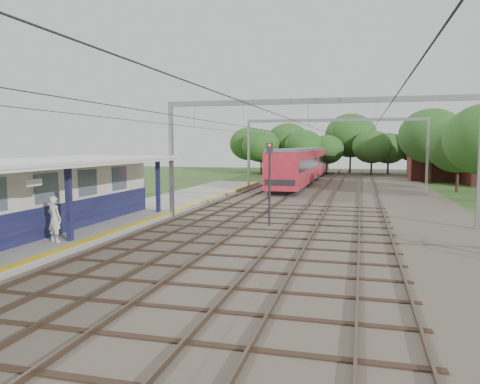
# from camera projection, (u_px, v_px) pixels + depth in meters

# --- Properties ---
(ground) EXTENTS (160.00, 160.00, 0.00)m
(ground) POSITION_uv_depth(u_px,v_px,m) (128.00, 307.00, 12.80)
(ground) COLOR #2D4C1E
(ground) RESTS_ON ground
(ballast_bed) EXTENTS (18.00, 90.00, 0.10)m
(ballast_bed) POSITION_uv_depth(u_px,v_px,m) (336.00, 196.00, 40.69)
(ballast_bed) COLOR #473D33
(ballast_bed) RESTS_ON ground
(platform) EXTENTS (5.00, 52.00, 0.35)m
(platform) POSITION_uv_depth(u_px,v_px,m) (127.00, 216.00, 28.14)
(platform) COLOR gray
(platform) RESTS_ON ground
(yellow_stripe) EXTENTS (0.45, 52.00, 0.01)m
(yellow_stripe) POSITION_uv_depth(u_px,v_px,m) (161.00, 215.00, 27.56)
(yellow_stripe) COLOR yellow
(yellow_stripe) RESTS_ON platform
(station_building) EXTENTS (3.41, 18.00, 3.40)m
(station_building) POSITION_uv_depth(u_px,v_px,m) (25.00, 197.00, 21.56)
(station_building) COLOR beige
(station_building) RESTS_ON platform
(canopy) EXTENTS (6.40, 20.00, 3.44)m
(canopy) POSITION_uv_depth(u_px,v_px,m) (30.00, 163.00, 20.16)
(canopy) COLOR #13153E
(canopy) RESTS_ON platform
(rail_tracks) EXTENTS (11.80, 88.00, 0.15)m
(rail_tracks) POSITION_uv_depth(u_px,v_px,m) (307.00, 194.00, 41.30)
(rail_tracks) COLOR brown
(rail_tracks) RESTS_ON ballast_bed
(catenary_system) EXTENTS (17.22, 88.00, 7.00)m
(catenary_system) POSITION_uv_depth(u_px,v_px,m) (326.00, 131.00, 35.76)
(catenary_system) COLOR gray
(catenary_system) RESTS_ON ground
(tree_band) EXTENTS (31.72, 30.88, 8.82)m
(tree_band) POSITION_uv_depth(u_px,v_px,m) (345.00, 142.00, 66.37)
(tree_band) COLOR #382619
(tree_band) RESTS_ON ground
(house_far) EXTENTS (8.00, 6.12, 8.66)m
(house_far) POSITION_uv_depth(u_px,v_px,m) (443.00, 155.00, 58.56)
(house_far) COLOR brown
(house_far) RESTS_ON ground
(person) EXTENTS (0.82, 0.66, 1.95)m
(person) POSITION_uv_depth(u_px,v_px,m) (55.00, 219.00, 19.71)
(person) COLOR beige
(person) RESTS_ON platform
(train) EXTENTS (3.05, 37.99, 4.00)m
(train) POSITION_uv_depth(u_px,v_px,m) (306.00, 163.00, 57.56)
(train) COLOR black
(train) RESTS_ON ballast_bed
(signal_post) EXTENTS (0.36, 0.32, 4.57)m
(signal_post) POSITION_uv_depth(u_px,v_px,m) (270.00, 173.00, 25.05)
(signal_post) COLOR black
(signal_post) RESTS_ON ground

